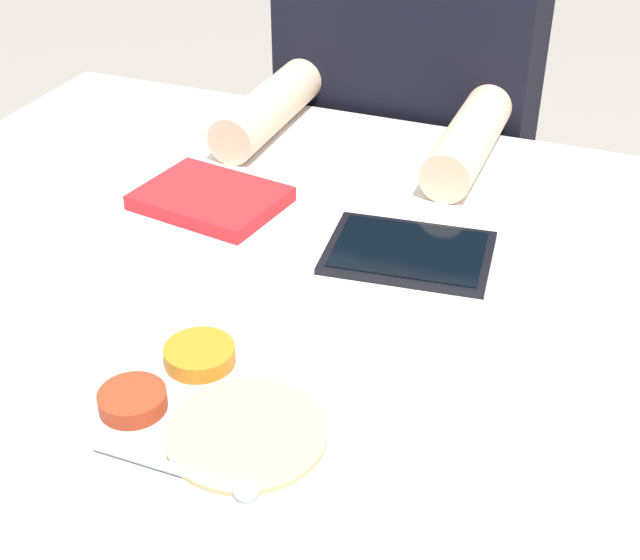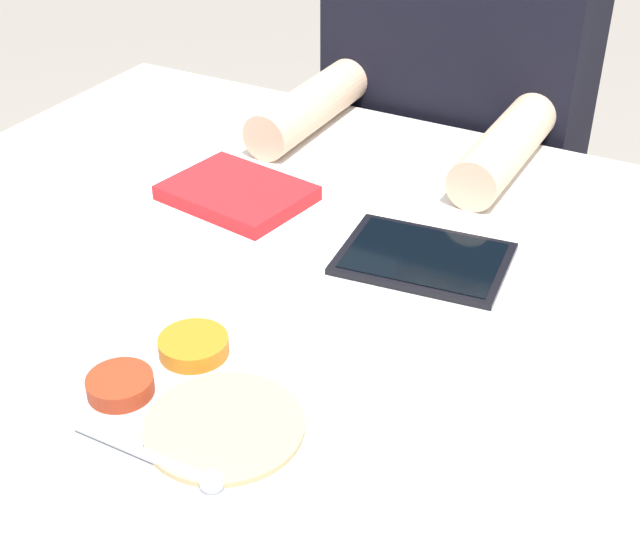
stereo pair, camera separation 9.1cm
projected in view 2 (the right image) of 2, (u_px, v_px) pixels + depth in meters
The scene contains 5 objects.
dining_table at pixel (276, 534), 1.19m from camera, with size 1.20×1.10×0.75m.
thali_tray at pixel (188, 403), 0.83m from camera, with size 0.28×0.28×0.03m.
red_notebook at pixel (237, 194), 1.18m from camera, with size 0.20×0.16×0.02m.
tablet_device at pixel (424, 258), 1.05m from camera, with size 0.21×0.16×0.01m.
person_diner at pixel (448, 195), 1.58m from camera, with size 0.41×0.48×1.22m.
Camera 2 is at (0.44, -0.68, 1.31)m, focal length 50.00 mm.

